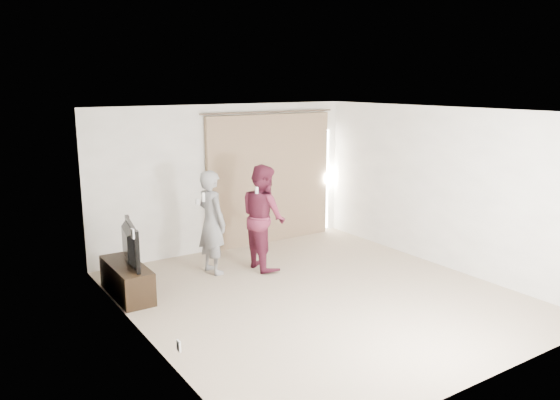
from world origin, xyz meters
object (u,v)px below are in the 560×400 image
(person_man, at_px, (212,222))
(tv_console, at_px, (127,280))
(tv, at_px, (125,244))
(person_woman, at_px, (263,217))

(person_man, bearing_deg, tv_console, -171.74)
(tv, height_order, person_woman, person_woman)
(person_woman, bearing_deg, tv_console, 179.28)
(tv_console, bearing_deg, tv, 90.00)
(tv_console, xyz_separation_m, person_woman, (2.26, -0.03, 0.62))
(tv_console, bearing_deg, person_man, 8.26)
(tv, bearing_deg, person_man, -71.13)
(person_man, bearing_deg, person_woman, -16.64)
(tv_console, xyz_separation_m, person_man, (1.46, 0.21, 0.59))
(person_man, bearing_deg, tv, -171.74)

